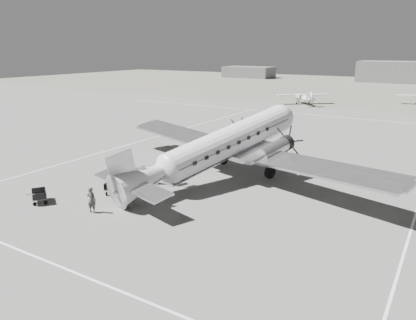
{
  "coord_description": "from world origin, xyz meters",
  "views": [
    {
      "loc": [
        13.27,
        -25.64,
        10.61
      ],
      "look_at": [
        -2.66,
        0.33,
        2.2
      ],
      "focal_mm": 35.0,
      "sensor_mm": 36.0,
      "label": 1
    }
  ],
  "objects_px": {
    "ramp_agent": "(136,178)",
    "passenger": "(156,174)",
    "ground_crew": "(92,200)",
    "light_plane_left": "(303,99)",
    "baggage_cart_far": "(39,196)",
    "shed_secondary": "(249,72)",
    "dc3_airliner": "(221,148)",
    "baggage_cart_near": "(116,189)"
  },
  "relations": [
    {
      "from": "baggage_cart_far",
      "to": "light_plane_left",
      "type": "bearing_deg",
      "value": 125.33
    },
    {
      "from": "baggage_cart_near",
      "to": "baggage_cart_far",
      "type": "distance_m",
      "value": 5.36
    },
    {
      "from": "shed_secondary",
      "to": "dc3_airliner",
      "type": "height_order",
      "value": "dc3_airliner"
    },
    {
      "from": "shed_secondary",
      "to": "baggage_cart_far",
      "type": "distance_m",
      "value": 131.37
    },
    {
      "from": "baggage_cart_near",
      "to": "baggage_cart_far",
      "type": "relative_size",
      "value": 1.04
    },
    {
      "from": "ramp_agent",
      "to": "baggage_cart_far",
      "type": "bearing_deg",
      "value": 145.64
    },
    {
      "from": "shed_secondary",
      "to": "light_plane_left",
      "type": "distance_m",
      "value": 75.85
    },
    {
      "from": "light_plane_left",
      "to": "passenger",
      "type": "distance_m",
      "value": 53.79
    },
    {
      "from": "ground_crew",
      "to": "passenger",
      "type": "xyz_separation_m",
      "value": [
        -0.05,
        6.92,
        -0.07
      ]
    },
    {
      "from": "dc3_airliner",
      "to": "baggage_cart_near",
      "type": "height_order",
      "value": "dc3_airliner"
    },
    {
      "from": "ramp_agent",
      "to": "passenger",
      "type": "xyz_separation_m",
      "value": [
        0.55,
        1.85,
        -0.11
      ]
    },
    {
      "from": "light_plane_left",
      "to": "ground_crew",
      "type": "height_order",
      "value": "light_plane_left"
    },
    {
      "from": "baggage_cart_far",
      "to": "passenger",
      "type": "xyz_separation_m",
      "value": [
        4.57,
        7.57,
        0.37
      ]
    },
    {
      "from": "baggage_cart_near",
      "to": "ramp_agent",
      "type": "xyz_separation_m",
      "value": [
        0.5,
        1.68,
        0.46
      ]
    },
    {
      "from": "dc3_airliner",
      "to": "baggage_cart_far",
      "type": "bearing_deg",
      "value": -110.68
    },
    {
      "from": "light_plane_left",
      "to": "baggage_cart_far",
      "type": "height_order",
      "value": "light_plane_left"
    },
    {
      "from": "passenger",
      "to": "ground_crew",
      "type": "bearing_deg",
      "value": -161.38
    },
    {
      "from": "passenger",
      "to": "shed_secondary",
      "type": "bearing_deg",
      "value": 40.85
    },
    {
      "from": "dc3_airliner",
      "to": "passenger",
      "type": "distance_m",
      "value": 5.65
    },
    {
      "from": "dc3_airliner",
      "to": "light_plane_left",
      "type": "height_order",
      "value": "dc3_airliner"
    },
    {
      "from": "light_plane_left",
      "to": "baggage_cart_far",
      "type": "bearing_deg",
      "value": -127.72
    },
    {
      "from": "ramp_agent",
      "to": "passenger",
      "type": "distance_m",
      "value": 1.93
    },
    {
      "from": "light_plane_left",
      "to": "ramp_agent",
      "type": "relative_size",
      "value": 5.67
    },
    {
      "from": "passenger",
      "to": "light_plane_left",
      "type": "bearing_deg",
      "value": 24.52
    },
    {
      "from": "ground_crew",
      "to": "ramp_agent",
      "type": "relative_size",
      "value": 0.96
    },
    {
      "from": "baggage_cart_far",
      "to": "passenger",
      "type": "height_order",
      "value": "passenger"
    },
    {
      "from": "shed_secondary",
      "to": "dc3_airliner",
      "type": "relative_size",
      "value": 0.62
    },
    {
      "from": "shed_secondary",
      "to": "ramp_agent",
      "type": "bearing_deg",
      "value": -67.93
    },
    {
      "from": "baggage_cart_far",
      "to": "ground_crew",
      "type": "xyz_separation_m",
      "value": [
        4.62,
        0.64,
        0.44
      ]
    },
    {
      "from": "light_plane_left",
      "to": "passenger",
      "type": "height_order",
      "value": "light_plane_left"
    },
    {
      "from": "baggage_cart_far",
      "to": "ramp_agent",
      "type": "xyz_separation_m",
      "value": [
        4.02,
        5.72,
        0.48
      ]
    },
    {
      "from": "passenger",
      "to": "ramp_agent",
      "type": "bearing_deg",
      "value": -178.36
    },
    {
      "from": "light_plane_left",
      "to": "baggage_cart_near",
      "type": "bearing_deg",
      "value": -124.1
    },
    {
      "from": "light_plane_left",
      "to": "passenger",
      "type": "xyz_separation_m",
      "value": [
        5.89,
        -53.47,
        -0.28
      ]
    },
    {
      "from": "baggage_cart_far",
      "to": "ramp_agent",
      "type": "distance_m",
      "value": 7.01
    },
    {
      "from": "shed_secondary",
      "to": "ground_crew",
      "type": "relative_size",
      "value": 10.13
    },
    {
      "from": "light_plane_left",
      "to": "ground_crew",
      "type": "distance_m",
      "value": 60.68
    },
    {
      "from": "baggage_cart_near",
      "to": "passenger",
      "type": "bearing_deg",
      "value": 48.59
    },
    {
      "from": "baggage_cart_far",
      "to": "ground_crew",
      "type": "height_order",
      "value": "ground_crew"
    },
    {
      "from": "shed_secondary",
      "to": "ground_crew",
      "type": "distance_m",
      "value": 132.38
    },
    {
      "from": "baggage_cart_near",
      "to": "ramp_agent",
      "type": "distance_m",
      "value": 1.81
    },
    {
      "from": "ground_crew",
      "to": "light_plane_left",
      "type": "bearing_deg",
      "value": -95.76
    }
  ]
}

